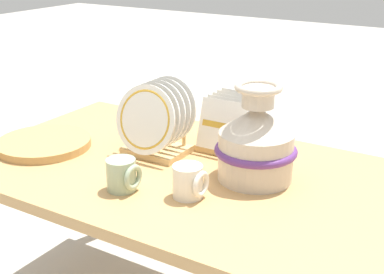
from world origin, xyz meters
TOP-DOWN VIEW (x-y plane):
  - display_table at (0.00, 0.00)m, footprint 1.45×0.82m
  - ceramic_vase at (0.19, 0.05)m, footprint 0.24×0.24m
  - dish_rack_round_plates at (-0.17, 0.05)m, footprint 0.22×0.20m
  - dish_rack_square_plates at (0.02, 0.21)m, footprint 0.20×0.18m
  - wicker_charger_stack at (-0.53, -0.10)m, footprint 0.32×0.32m
  - mug_cream_glaze at (0.09, -0.15)m, footprint 0.09×0.08m
  - mug_sage_glaze at (-0.10, -0.22)m, footprint 0.09×0.08m

SIDE VIEW (x-z plane):
  - display_table at x=0.00m, z-range 0.24..0.85m
  - wicker_charger_stack at x=-0.53m, z-range 0.60..0.63m
  - mug_cream_glaze at x=0.09m, z-range 0.60..0.70m
  - mug_sage_glaze at x=-0.10m, z-range 0.60..0.70m
  - dish_rack_square_plates at x=0.02m, z-range 0.58..0.76m
  - dish_rack_round_plates at x=-0.17m, z-range 0.59..0.83m
  - ceramic_vase at x=0.19m, z-range 0.58..0.87m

